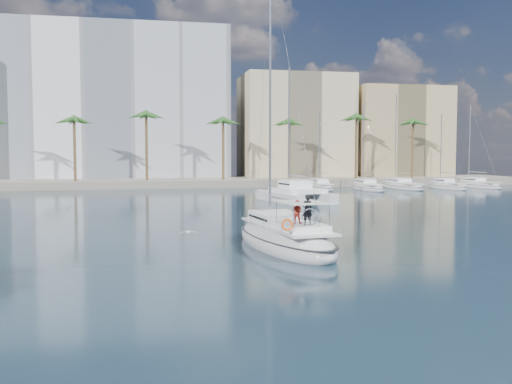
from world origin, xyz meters
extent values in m
plane|color=black|center=(0.00, 0.00, 0.00)|extent=(160.00, 160.00, 0.00)
cube|color=gray|center=(0.00, 61.00, 0.60)|extent=(120.00, 14.00, 1.20)
cube|color=white|center=(-12.00, 73.00, 14.00)|extent=(42.00, 16.00, 28.00)
cube|color=#C2B28B|center=(22.00, 70.00, 10.00)|extent=(20.00, 14.00, 20.00)
cube|color=tan|center=(42.00, 68.00, 9.00)|extent=(18.00, 12.00, 18.00)
cylinder|color=brown|center=(0.00, 57.00, 5.25)|extent=(0.44, 0.44, 10.50)
sphere|color=#29561F|center=(0.00, 57.00, 10.50)|extent=(3.60, 3.60, 3.60)
cylinder|color=brown|center=(34.00, 57.00, 5.25)|extent=(0.44, 0.44, 10.50)
sphere|color=#29561F|center=(34.00, 57.00, 10.50)|extent=(3.60, 3.60, 3.60)
ellipsoid|color=silver|center=(1.45, -2.28, 0.37)|extent=(5.25, 12.43, 2.50)
ellipsoid|color=black|center=(1.45, -2.28, 0.72)|extent=(5.30, 12.55, 0.18)
cube|color=silver|center=(1.47, -2.51, 1.32)|extent=(3.79, 9.31, 0.12)
cube|color=white|center=(1.31, -1.13, 1.68)|extent=(3.03, 4.22, 0.60)
cube|color=black|center=(1.31, -1.13, 1.70)|extent=(3.00, 3.77, 0.14)
cylinder|color=#B7BABF|center=(1.14, 0.25, 9.29)|extent=(0.15, 0.15, 15.82)
cylinder|color=#B7BABF|center=(1.43, -2.17, 2.88)|extent=(0.69, 4.85, 0.11)
cube|color=white|center=(1.75, -4.81, 1.56)|extent=(2.63, 3.27, 0.36)
cube|color=silver|center=(1.76, -4.93, 2.93)|extent=(2.63, 3.27, 0.04)
torus|color=silver|center=(1.89, -5.97, 2.23)|extent=(0.96, 0.17, 0.96)
torus|color=#FF570D|center=(0.48, -6.60, 1.93)|extent=(0.65, 0.27, 0.64)
imported|color=black|center=(1.86, -5.54, 2.57)|extent=(0.66, 0.49, 1.66)
imported|color=#AB271A|center=(1.51, -4.71, 2.39)|extent=(0.80, 0.76, 1.30)
cube|color=silver|center=(8.59, 27.81, 0.55)|extent=(3.52, 10.46, 1.10)
cube|color=silver|center=(12.52, 28.72, 0.55)|extent=(3.52, 10.46, 1.10)
cube|color=white|center=(10.67, 27.76, 1.30)|extent=(5.80, 6.64, 0.50)
cube|color=white|center=(10.55, 28.26, 2.00)|extent=(3.51, 3.70, 1.00)
cube|color=black|center=(10.55, 28.26, 2.05)|extent=(3.43, 3.30, 0.18)
cylinder|color=#B7BABF|center=(10.20, 29.79, 8.47)|extent=(0.18, 0.18, 13.94)
ellipsoid|color=silver|center=(-4.02, 0.70, 0.66)|extent=(0.23, 0.43, 0.21)
sphere|color=silver|center=(-4.02, 0.90, 0.68)|extent=(0.11, 0.11, 0.11)
cube|color=gray|center=(-4.33, 0.70, 0.69)|extent=(0.50, 0.18, 0.12)
cube|color=gray|center=(-3.71, 0.70, 0.69)|extent=(0.50, 0.18, 0.12)
camera|label=1|loc=(-6.95, -34.85, 5.67)|focal=40.00mm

